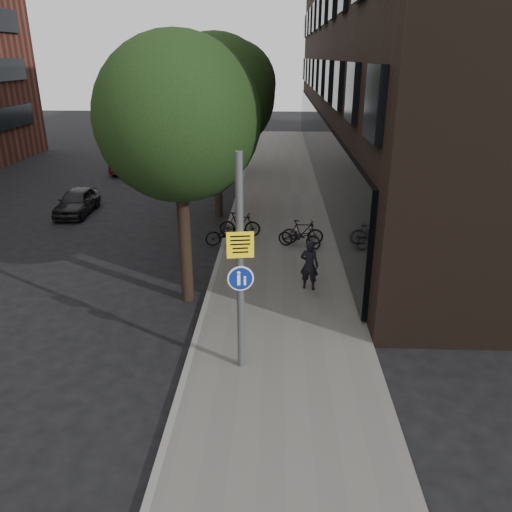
# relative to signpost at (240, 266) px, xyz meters

# --- Properties ---
(ground) EXTENTS (120.00, 120.00, 0.00)m
(ground) POSITION_rel_signpost_xyz_m (0.74, -0.93, -2.63)
(ground) COLOR black
(ground) RESTS_ON ground
(sidewalk) EXTENTS (4.50, 60.00, 0.12)m
(sidewalk) POSITION_rel_signpost_xyz_m (0.99, 9.07, -2.57)
(sidewalk) COLOR #5C5A55
(sidewalk) RESTS_ON ground
(curb_edge) EXTENTS (0.15, 60.00, 0.13)m
(curb_edge) POSITION_rel_signpost_xyz_m (-1.26, 9.07, -2.56)
(curb_edge) COLOR slate
(curb_edge) RESTS_ON ground
(building_right_dark_brick) EXTENTS (12.00, 40.00, 18.00)m
(building_right_dark_brick) POSITION_rel_signpost_xyz_m (9.24, 21.07, 6.37)
(building_right_dark_brick) COLOR black
(building_right_dark_brick) RESTS_ON ground
(street_tree_near) EXTENTS (4.40, 4.40, 7.50)m
(street_tree_near) POSITION_rel_signpost_xyz_m (-1.79, 3.71, 2.48)
(street_tree_near) COLOR black
(street_tree_near) RESTS_ON ground
(street_tree_mid) EXTENTS (5.00, 5.00, 7.80)m
(street_tree_mid) POSITION_rel_signpost_xyz_m (-1.79, 12.21, 2.49)
(street_tree_mid) COLOR black
(street_tree_mid) RESTS_ON ground
(street_tree_far) EXTENTS (5.00, 5.00, 7.80)m
(street_tree_far) POSITION_rel_signpost_xyz_m (-1.79, 21.21, 2.49)
(street_tree_far) COLOR black
(street_tree_far) RESTS_ON ground
(signpost) EXTENTS (0.57, 0.17, 4.96)m
(signpost) POSITION_rel_signpost_xyz_m (0.00, 0.00, 0.00)
(signpost) COLOR #595B5E
(signpost) RESTS_ON sidewalk
(pedestrian) EXTENTS (0.66, 0.53, 1.57)m
(pedestrian) POSITION_rel_signpost_xyz_m (1.79, 4.22, -1.72)
(pedestrian) COLOR black
(pedestrian) RESTS_ON sidewalk
(parked_bike_facade_near) EXTENTS (1.76, 1.13, 0.87)m
(parked_bike_facade_near) POSITION_rel_signpost_xyz_m (1.64, 7.78, -2.07)
(parked_bike_facade_near) COLOR black
(parked_bike_facade_near) RESTS_ON sidewalk
(parked_bike_facade_far) EXTENTS (1.61, 0.49, 0.96)m
(parked_bike_facade_far) POSITION_rel_signpost_xyz_m (1.78, 8.17, -2.03)
(parked_bike_facade_far) COLOR black
(parked_bike_facade_far) RESTS_ON sidewalk
(parked_bike_curb_near) EXTENTS (1.82, 1.04, 0.91)m
(parked_bike_curb_near) POSITION_rel_signpost_xyz_m (-1.06, 7.98, -2.05)
(parked_bike_curb_near) COLOR black
(parked_bike_curb_near) RESTS_ON sidewalk
(parked_bike_curb_far) EXTENTS (1.66, 0.52, 0.99)m
(parked_bike_curb_far) POSITION_rel_signpost_xyz_m (-0.68, 8.96, -2.01)
(parked_bike_curb_far) COLOR black
(parked_bike_curb_far) RESTS_ON sidewalk
(parked_car_near) EXTENTS (1.45, 3.44, 1.16)m
(parked_car_near) POSITION_rel_signpost_xyz_m (-8.46, 12.14, -2.04)
(parked_car_near) COLOR black
(parked_car_near) RESTS_ON ground
(parked_car_mid) EXTENTS (1.71, 4.09, 1.32)m
(parked_car_mid) POSITION_rel_signpost_xyz_m (-8.76, 21.35, -1.97)
(parked_car_mid) COLOR #58191D
(parked_car_mid) RESTS_ON ground
(parked_car_far) EXTENTS (2.14, 4.58, 1.29)m
(parked_car_far) POSITION_rel_signpost_xyz_m (-8.36, 28.82, -1.98)
(parked_car_far) COLOR #1C1E32
(parked_car_far) RESTS_ON ground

